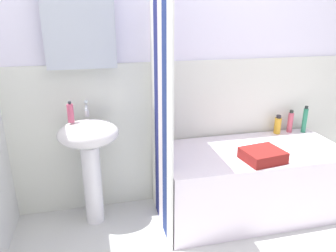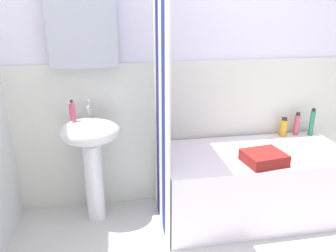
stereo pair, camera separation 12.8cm
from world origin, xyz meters
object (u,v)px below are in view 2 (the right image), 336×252
Objects in this scene: bathtub at (252,183)px; shampoo_bottle at (312,123)px; soap_dispenser at (72,111)px; body_wash_bottle at (297,124)px; conditioner_bottle at (283,127)px; sink at (91,147)px; towel_folded at (264,158)px.

bathtub is 5.94× the size of shampoo_bottle.
soap_dispenser is 1.87m from body_wash_bottle.
conditioner_bottle is at bearing 173.97° from shampoo_bottle.
conditioner_bottle is at bearing 4.63° from soap_dispenser.
soap_dispenser is at bearing -175.37° from conditioner_bottle.
soap_dispenser is at bearing -176.70° from shampoo_bottle.
shampoo_bottle is at bearing 22.18° from bathtub.
sink reaches higher than conditioner_bottle.
shampoo_bottle is (1.85, 0.10, 0.05)m from sink.
conditioner_bottle is at bearing -176.18° from body_wash_bottle.
sink is 1.62m from conditioner_bottle.
soap_dispenser is 0.76× the size of body_wash_bottle.
shampoo_bottle is 0.25m from conditioner_bottle.
sink is at bearing 5.13° from soap_dispenser.
bathtub is (1.24, -0.15, -0.34)m from sink.
sink is 1.86m from shampoo_bottle.
conditioner_bottle reaches higher than towel_folded.
body_wash_bottle is 1.21× the size of conditioner_bottle.
sink is 1.29m from bathtub.
bathtub is 0.77m from shampoo_bottle.
bathtub is 0.58m from conditioner_bottle.
towel_folded is (-0.65, -0.45, -0.07)m from shampoo_bottle.
shampoo_bottle is 0.79m from towel_folded.
shampoo_bottle is (0.62, 0.25, 0.39)m from bathtub.
conditioner_bottle is (1.61, 0.13, 0.02)m from sink.
sink is at bearing -175.41° from conditioner_bottle.
body_wash_bottle reaches higher than conditioner_bottle.
soap_dispenser is (-0.11, -0.01, 0.29)m from sink.
sink is 1.74m from body_wash_bottle.
towel_folded is at bearing -15.93° from sink.
soap_dispenser is at bearing -175.43° from body_wash_bottle.
body_wash_bottle is at bearing 42.36° from towel_folded.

